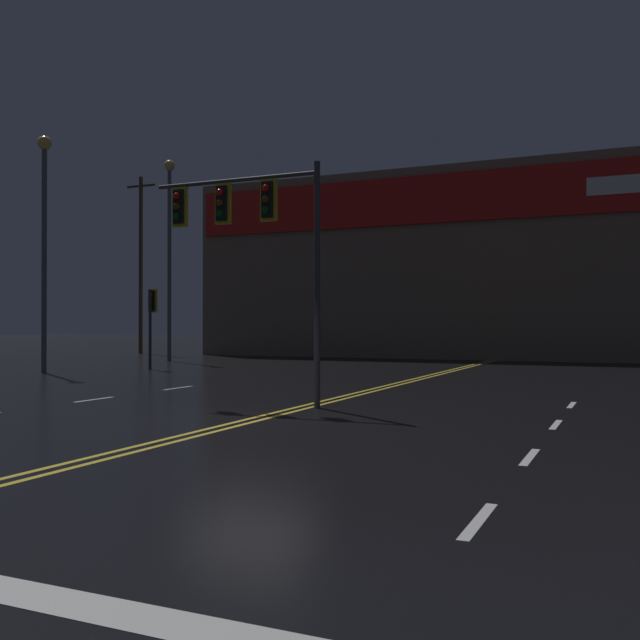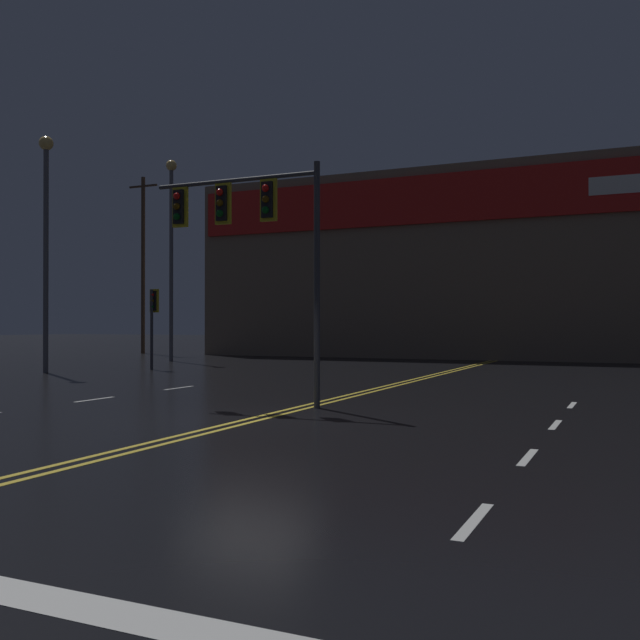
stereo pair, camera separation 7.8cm
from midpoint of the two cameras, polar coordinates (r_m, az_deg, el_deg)
ground_plane at (r=14.23m, az=-5.40°, el=-8.00°), size 200.00×200.00×0.00m
road_markings at (r=12.08m, az=-4.80°, el=-9.34°), size 16.48×60.00×0.01m
traffic_signal_median at (r=17.17m, az=-5.91°, el=8.00°), size 4.42×0.36×5.60m
traffic_signal_corner_northwest at (r=30.87m, az=-13.13°, el=0.75°), size 0.42×0.36×3.40m
streetlight_median_approach at (r=30.28m, az=-21.01°, el=7.38°), size 0.56×0.56×9.33m
streetlight_far_left at (r=38.07m, az=-11.76°, el=6.71°), size 0.56×0.56×10.46m
building_backdrop at (r=43.55m, az=14.98°, el=4.14°), size 35.98×10.23×10.60m
utility_pole_row at (r=39.09m, az=12.79°, el=5.03°), size 46.19×0.26×11.68m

